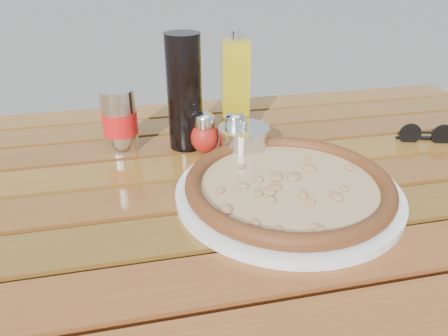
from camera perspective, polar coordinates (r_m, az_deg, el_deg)
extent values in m
cube|color=#341E0B|center=(1.48, 21.72, -5.77)|extent=(0.06, 0.06, 0.70)
cube|color=#331E0B|center=(0.75, 0.33, -6.13)|extent=(1.36, 0.86, 0.04)
cube|color=#5A2910|center=(0.57, 5.01, -14.24)|extent=(1.40, 0.09, 0.03)
cube|color=#4E2F0D|center=(0.65, 2.36, -8.42)|extent=(1.40, 0.09, 0.03)
cube|color=#542A0E|center=(0.73, 0.34, -3.85)|extent=(1.40, 0.09, 0.03)
cube|color=#5A350F|center=(0.82, -1.24, -0.21)|extent=(1.40, 0.09, 0.03)
cube|color=#522A0E|center=(0.90, -2.52, 2.72)|extent=(1.40, 0.09, 0.03)
cube|color=#552F0F|center=(1.00, -3.56, 5.12)|extent=(1.40, 0.09, 0.03)
cube|color=#5E3510|center=(1.09, -4.44, 7.10)|extent=(1.40, 0.09, 0.03)
cylinder|color=white|center=(0.71, 8.37, -3.21)|extent=(0.48, 0.48, 0.01)
cylinder|color=beige|center=(0.70, 8.44, -2.37)|extent=(0.43, 0.43, 0.01)
torus|color=black|center=(0.70, 8.46, -2.01)|extent=(0.45, 0.45, 0.03)
ellipsoid|color=red|center=(0.84, -2.54, 4.03)|extent=(0.06, 0.06, 0.06)
cylinder|color=silver|center=(0.83, -2.59, 6.12)|extent=(0.04, 0.04, 0.02)
ellipsoid|color=white|center=(0.82, -2.60, 6.70)|extent=(0.04, 0.04, 0.02)
ellipsoid|color=#383C18|center=(0.84, 1.41, 4.04)|extent=(0.07, 0.07, 0.06)
cylinder|color=white|center=(0.83, 1.44, 6.13)|extent=(0.05, 0.05, 0.02)
ellipsoid|color=silver|center=(0.82, 1.45, 6.71)|extent=(0.04, 0.04, 0.02)
cylinder|color=black|center=(0.84, -5.18, 9.78)|extent=(0.08, 0.08, 0.22)
cylinder|color=silver|center=(0.86, -13.48, 6.14)|extent=(0.08, 0.08, 0.12)
cylinder|color=red|center=(0.87, -13.45, 5.84)|extent=(0.09, 0.09, 0.04)
cube|color=#B19A12|center=(0.92, 1.47, 10.51)|extent=(0.06, 0.06, 0.19)
cylinder|color=silver|center=(0.89, 1.55, 16.95)|extent=(0.02, 0.02, 0.02)
cylinder|color=silver|center=(0.82, 2.56, 3.27)|extent=(0.11, 0.11, 0.05)
cylinder|color=silver|center=(0.81, 2.61, 5.13)|extent=(0.12, 0.12, 0.01)
sphere|color=silver|center=(0.81, 2.62, 5.66)|extent=(0.02, 0.02, 0.01)
cylinder|color=black|center=(0.96, 23.14, 4.13)|extent=(0.04, 0.02, 0.04)
cylinder|color=black|center=(0.98, 26.67, 3.89)|extent=(0.04, 0.02, 0.04)
cube|color=black|center=(0.97, 24.97, 4.22)|extent=(0.02, 0.01, 0.00)
cube|color=black|center=(0.98, 24.01, 3.58)|extent=(0.09, 0.03, 0.00)
cube|color=black|center=(1.00, 25.00, 3.66)|extent=(0.09, 0.03, 0.00)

